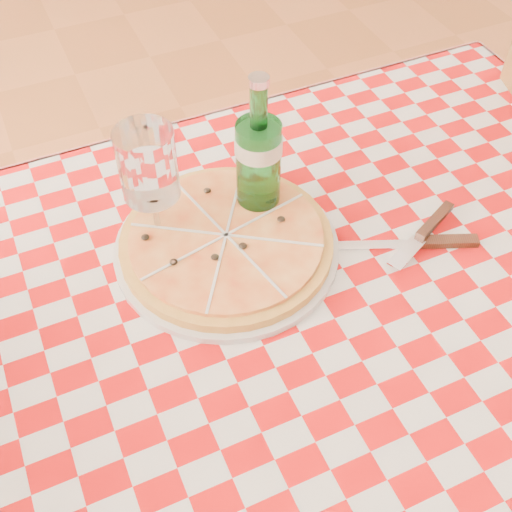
{
  "coord_description": "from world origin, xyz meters",
  "views": [
    {
      "loc": [
        -0.25,
        -0.44,
        1.46
      ],
      "look_at": [
        -0.02,
        0.06,
        0.82
      ],
      "focal_mm": 45.0,
      "sensor_mm": 36.0,
      "label": 1
    }
  ],
  "objects_px": {
    "wine_glass": "(152,191)",
    "water_bottle": "(259,152)",
    "pizza_plate": "(226,241)",
    "dining_table": "(285,351)"
  },
  "relations": [
    {
      "from": "wine_glass",
      "to": "water_bottle",
      "type": "bearing_deg",
      "value": -2.34
    },
    {
      "from": "pizza_plate",
      "to": "wine_glass",
      "type": "height_order",
      "value": "wine_glass"
    },
    {
      "from": "wine_glass",
      "to": "pizza_plate",
      "type": "bearing_deg",
      "value": -35.53
    },
    {
      "from": "dining_table",
      "to": "wine_glass",
      "type": "relative_size",
      "value": 6.02
    },
    {
      "from": "dining_table",
      "to": "pizza_plate",
      "type": "bearing_deg",
      "value": 103.99
    },
    {
      "from": "dining_table",
      "to": "pizza_plate",
      "type": "distance_m",
      "value": 0.18
    },
    {
      "from": "dining_table",
      "to": "wine_glass",
      "type": "height_order",
      "value": "wine_glass"
    },
    {
      "from": "pizza_plate",
      "to": "wine_glass",
      "type": "xyz_separation_m",
      "value": [
        -0.08,
        0.06,
        0.08
      ]
    },
    {
      "from": "pizza_plate",
      "to": "wine_glass",
      "type": "distance_m",
      "value": 0.13
    },
    {
      "from": "water_bottle",
      "to": "wine_glass",
      "type": "distance_m",
      "value": 0.16
    }
  ]
}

